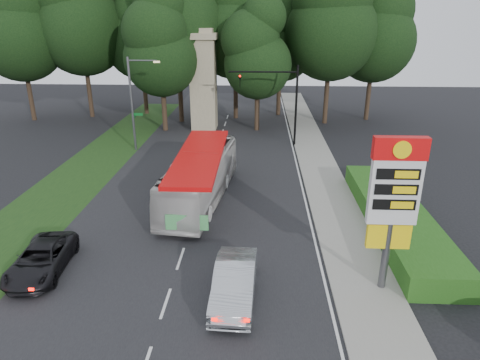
{
  "coord_description": "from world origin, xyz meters",
  "views": [
    {
      "loc": [
        3.76,
        -14.02,
        11.16
      ],
      "look_at": [
        2.68,
        9.2,
        2.2
      ],
      "focal_mm": 32.0,
      "sensor_mm": 36.0,
      "label": 1
    }
  ],
  "objects_px": {
    "suv_charcoal": "(41,259)",
    "monument": "(203,79)",
    "gas_station_pylon": "(394,195)",
    "sedan_silver": "(234,282)",
    "streetlight_signs": "(134,100)",
    "transit_bus": "(201,177)",
    "traffic_signal_mast": "(282,94)"
  },
  "relations": [
    {
      "from": "traffic_signal_mast",
      "to": "sedan_silver",
      "type": "bearing_deg",
      "value": -97.05
    },
    {
      "from": "sedan_silver",
      "to": "suv_charcoal",
      "type": "distance_m",
      "value": 9.18
    },
    {
      "from": "sedan_silver",
      "to": "suv_charcoal",
      "type": "bearing_deg",
      "value": 171.68
    },
    {
      "from": "monument",
      "to": "sedan_silver",
      "type": "relative_size",
      "value": 2.09
    },
    {
      "from": "traffic_signal_mast",
      "to": "sedan_silver",
      "type": "height_order",
      "value": "traffic_signal_mast"
    },
    {
      "from": "streetlight_signs",
      "to": "transit_bus",
      "type": "xyz_separation_m",
      "value": [
        7.07,
        -10.76,
        -2.87
      ]
    },
    {
      "from": "streetlight_signs",
      "to": "transit_bus",
      "type": "distance_m",
      "value": 13.19
    },
    {
      "from": "suv_charcoal",
      "to": "monument",
      "type": "bearing_deg",
      "value": 76.58
    },
    {
      "from": "gas_station_pylon",
      "to": "sedan_silver",
      "type": "distance_m",
      "value": 7.41
    },
    {
      "from": "streetlight_signs",
      "to": "transit_bus",
      "type": "bearing_deg",
      "value": -56.7
    },
    {
      "from": "monument",
      "to": "sedan_silver",
      "type": "distance_m",
      "value": 29.72
    },
    {
      "from": "traffic_signal_mast",
      "to": "monument",
      "type": "distance_m",
      "value": 9.76
    },
    {
      "from": "traffic_signal_mast",
      "to": "suv_charcoal",
      "type": "xyz_separation_m",
      "value": [
        -11.88,
        -21.37,
        -4.02
      ]
    },
    {
      "from": "sedan_silver",
      "to": "traffic_signal_mast",
      "type": "bearing_deg",
      "value": 84.91
    },
    {
      "from": "streetlight_signs",
      "to": "suv_charcoal",
      "type": "bearing_deg",
      "value": -87.67
    },
    {
      "from": "gas_station_pylon",
      "to": "monument",
      "type": "distance_m",
      "value": 30.17
    },
    {
      "from": "suv_charcoal",
      "to": "streetlight_signs",
      "type": "bearing_deg",
      "value": 87.63
    },
    {
      "from": "traffic_signal_mast",
      "to": "transit_bus",
      "type": "height_order",
      "value": "traffic_signal_mast"
    },
    {
      "from": "traffic_signal_mast",
      "to": "streetlight_signs",
      "type": "xyz_separation_m",
      "value": [
        -12.67,
        -1.99,
        -0.23
      ]
    },
    {
      "from": "suv_charcoal",
      "to": "traffic_signal_mast",
      "type": "bearing_deg",
      "value": 56.23
    },
    {
      "from": "transit_bus",
      "to": "sedan_silver",
      "type": "relative_size",
      "value": 2.35
    },
    {
      "from": "transit_bus",
      "to": "sedan_silver",
      "type": "distance_m",
      "value": 10.65
    },
    {
      "from": "gas_station_pylon",
      "to": "transit_bus",
      "type": "height_order",
      "value": "gas_station_pylon"
    },
    {
      "from": "gas_station_pylon",
      "to": "sedan_silver",
      "type": "xyz_separation_m",
      "value": [
        -6.37,
        -1.0,
        -3.66
      ]
    },
    {
      "from": "transit_bus",
      "to": "suv_charcoal",
      "type": "xyz_separation_m",
      "value": [
        -6.28,
        -8.62,
        -0.92
      ]
    },
    {
      "from": "gas_station_pylon",
      "to": "streetlight_signs",
      "type": "bearing_deg",
      "value": 128.96
    },
    {
      "from": "suv_charcoal",
      "to": "gas_station_pylon",
      "type": "bearing_deg",
      "value": -7.06
    },
    {
      "from": "traffic_signal_mast",
      "to": "transit_bus",
      "type": "relative_size",
      "value": 0.64
    },
    {
      "from": "streetlight_signs",
      "to": "sedan_silver",
      "type": "relative_size",
      "value": 1.67
    },
    {
      "from": "traffic_signal_mast",
      "to": "sedan_silver",
      "type": "distance_m",
      "value": 23.5
    },
    {
      "from": "streetlight_signs",
      "to": "suv_charcoal",
      "type": "xyz_separation_m",
      "value": [
        0.79,
        -19.38,
        -3.78
      ]
    },
    {
      "from": "sedan_silver",
      "to": "monument",
      "type": "bearing_deg",
      "value": 101.42
    }
  ]
}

